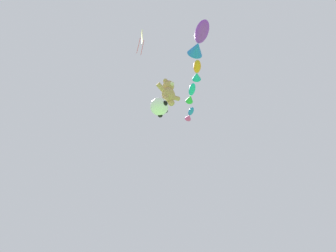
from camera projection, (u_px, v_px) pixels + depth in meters
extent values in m
ellipsoid|color=tan|center=(168.00, 95.00, 14.39)|extent=(0.93, 0.79, 1.13)
sphere|color=tan|center=(168.00, 86.00, 14.92)|extent=(0.78, 0.78, 0.78)
sphere|color=beige|center=(172.00, 84.00, 14.70)|extent=(0.33, 0.33, 0.33)
sphere|color=tan|center=(165.00, 81.00, 14.96)|extent=(0.32, 0.32, 0.32)
cylinder|color=tan|center=(161.00, 87.00, 14.15)|extent=(0.67, 0.30, 0.53)
sphere|color=tan|center=(165.00, 99.00, 13.91)|extent=(0.42, 0.42, 0.42)
sphere|color=tan|center=(171.00, 85.00, 15.26)|extent=(0.32, 0.32, 0.32)
cylinder|color=tan|center=(176.00, 98.00, 14.88)|extent=(0.67, 0.30, 0.53)
sphere|color=tan|center=(171.00, 103.00, 14.19)|extent=(0.42, 0.42, 0.42)
sphere|color=white|center=(159.00, 107.00, 13.08)|extent=(1.07, 1.07, 1.07)
sphere|color=black|center=(165.00, 111.00, 13.35)|extent=(0.30, 0.30, 0.30)
sphere|color=black|center=(154.00, 104.00, 13.43)|extent=(0.30, 0.30, 0.30)
sphere|color=black|center=(165.00, 103.00, 12.76)|extent=(0.30, 0.30, 0.30)
sphere|color=black|center=(160.00, 115.00, 13.05)|extent=(0.30, 0.30, 0.30)
ellipsoid|color=blue|center=(191.00, 111.00, 18.13)|extent=(0.84, 0.99, 0.35)
cone|color=#E53F9E|center=(189.00, 117.00, 18.67)|extent=(0.71, 0.70, 0.52)
sphere|color=black|center=(192.00, 108.00, 17.97)|extent=(0.09, 0.09, 0.09)
ellipsoid|color=#19ADB2|center=(192.00, 90.00, 16.98)|extent=(1.13, 1.24, 0.41)
cone|color=green|center=(190.00, 98.00, 17.70)|extent=(0.89, 0.89, 0.61)
sphere|color=black|center=(193.00, 85.00, 16.75)|extent=(0.11, 0.11, 0.11)
ellipsoid|color=orange|center=(197.00, 67.00, 15.47)|extent=(1.12, 1.09, 0.44)
cone|color=#19ADB2|center=(197.00, 76.00, 16.10)|extent=(0.86, 0.86, 0.65)
sphere|color=black|center=(197.00, 61.00, 15.29)|extent=(0.11, 0.11, 0.11)
ellipsoid|color=purple|center=(202.00, 32.00, 13.54)|extent=(1.49, 1.69, 0.69)
cone|color=blue|center=(196.00, 49.00, 14.41)|extent=(1.29, 1.24, 1.01)
sphere|color=black|center=(204.00, 23.00, 13.29)|extent=(0.18, 0.18, 0.18)
cube|color=yellow|center=(142.00, 37.00, 16.52)|extent=(0.75, 0.96, 1.20)
cylinder|color=red|center=(139.00, 45.00, 15.67)|extent=(0.03, 0.21, 1.73)
cylinder|color=red|center=(142.00, 47.00, 15.84)|extent=(0.03, 0.20, 1.64)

